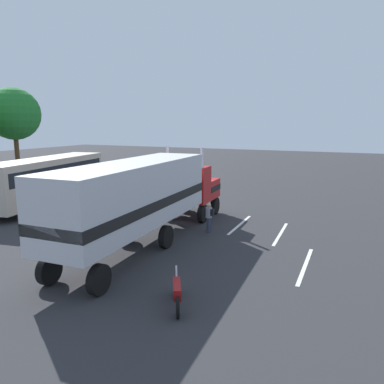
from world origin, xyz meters
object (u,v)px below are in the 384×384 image
object	(u,v)px
semi_truck	(146,194)
motorcycle	(177,292)
person_bystander	(209,216)
parked_bus	(48,177)
tree_left	(14,114)

from	to	relation	value
semi_truck	motorcycle	size ratio (longest dim) A/B	7.53
person_bystander	motorcycle	size ratio (longest dim) A/B	0.86
semi_truck	person_bystander	size ratio (longest dim) A/B	8.76
semi_truck	person_bystander	xyz separation A→B (m)	(3.17, -1.99, -1.63)
motorcycle	parked_bus	bearing A→B (deg)	58.15
person_bystander	parked_bus	world-z (taller)	parked_bus
person_bystander	tree_left	distance (m)	25.04
semi_truck	person_bystander	distance (m)	4.09
parked_bus	tree_left	world-z (taller)	tree_left
motorcycle	tree_left	distance (m)	30.39
parked_bus	motorcycle	xyz separation A→B (m)	(-9.53, -15.34, -1.58)
parked_bus	motorcycle	size ratio (longest dim) A/B	5.94
person_bystander	tree_left	xyz separation A→B (m)	(7.42, 23.20, 5.79)
parked_bus	tree_left	xyz separation A→B (m)	(5.97, 10.06, 4.62)
motorcycle	semi_truck	bearing A→B (deg)	40.47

